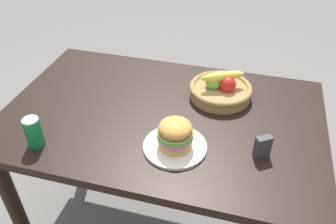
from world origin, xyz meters
TOP-DOWN VIEW (x-y plane):
  - ground_plane at (0.00, 0.00)m, footprint 8.00×8.00m
  - dining_table at (0.00, 0.00)m, footprint 1.40×0.90m
  - plate at (0.11, -0.20)m, footprint 0.25×0.25m
  - sandwich at (0.11, -0.20)m, footprint 0.14×0.14m
  - soda_can at (-0.42, -0.32)m, footprint 0.07×0.07m
  - fruit_basket at (0.23, 0.20)m, footprint 0.29×0.29m
  - napkin_holder at (0.44, -0.15)m, footprint 0.07×0.06m

SIDE VIEW (x-z plane):
  - ground_plane at x=0.00m, z-range 0.00..0.00m
  - dining_table at x=0.00m, z-range 0.27..1.02m
  - plate at x=0.11m, z-range 0.75..0.76m
  - fruit_basket at x=0.23m, z-range 0.72..0.86m
  - napkin_holder at x=0.44m, z-range 0.75..0.84m
  - soda_can at x=-0.42m, z-range 0.75..0.88m
  - sandwich at x=0.11m, z-range 0.76..0.88m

